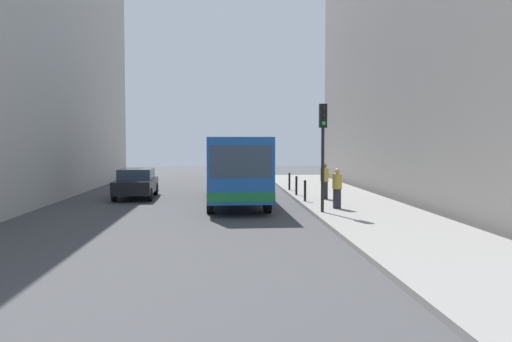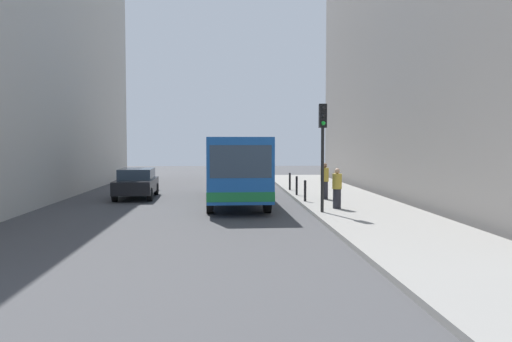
{
  "view_description": "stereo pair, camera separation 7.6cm",
  "coord_description": "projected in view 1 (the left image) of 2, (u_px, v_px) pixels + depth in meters",
  "views": [
    {
      "loc": [
        -0.18,
        -22.61,
        2.8
      ],
      "look_at": [
        1.19,
        0.04,
        1.57
      ],
      "focal_mm": 37.02,
      "sensor_mm": 36.0,
      "label": 1
    },
    {
      "loc": [
        -0.11,
        -22.62,
        2.8
      ],
      "look_at": [
        1.19,
        0.04,
        1.57
      ],
      "focal_mm": 37.02,
      "sensor_mm": 36.0,
      "label": 2
    }
  ],
  "objects": [
    {
      "name": "pedestrian_mid_sidewalk",
      "position": [
        324.0,
        181.0,
        24.63
      ],
      "size": [
        0.38,
        0.38,
        1.69
      ],
      "rotation": [
        0.0,
        0.0,
        2.07
      ],
      "color": "#26262D",
      "rests_on": "sidewalk"
    },
    {
      "name": "traffic_light",
      "position": [
        323.0,
        137.0,
        19.9
      ],
      "size": [
        0.28,
        0.33,
        4.1
      ],
      "color": "black",
      "rests_on": "sidewalk"
    },
    {
      "name": "pedestrian_near_signal",
      "position": [
        337.0,
        189.0,
        21.11
      ],
      "size": [
        0.38,
        0.38,
        1.61
      ],
      "rotation": [
        0.0,
        0.0,
        2.97
      ],
      "color": "#26262D",
      "rests_on": "sidewalk"
    },
    {
      "name": "bus",
      "position": [
        234.0,
        165.0,
        24.77
      ],
      "size": [
        2.79,
        11.08,
        3.0
      ],
      "rotation": [
        0.0,
        0.0,
        3.17
      ],
      "color": "#19519E",
      "rests_on": "ground"
    },
    {
      "name": "bollard_far",
      "position": [
        289.0,
        181.0,
        29.36
      ],
      "size": [
        0.11,
        0.11,
        0.95
      ],
      "primitive_type": "cylinder",
      "color": "black",
      "rests_on": "sidewalk"
    },
    {
      "name": "bollard_mid",
      "position": [
        296.0,
        186.0,
        26.52
      ],
      "size": [
        0.11,
        0.11,
        0.95
      ],
      "primitive_type": "cylinder",
      "color": "black",
      "rests_on": "sidewalk"
    },
    {
      "name": "building_right",
      "position": [
        453.0,
        34.0,
        26.93
      ],
      "size": [
        7.0,
        32.0,
        16.68
      ],
      "primitive_type": "cube",
      "color": "gray",
      "rests_on": "ground"
    },
    {
      "name": "car_beside_bus",
      "position": [
        136.0,
        183.0,
        26.43
      ],
      "size": [
        1.99,
        4.46,
        1.48
      ],
      "rotation": [
        0.0,
        0.0,
        3.18
      ],
      "color": "black",
      "rests_on": "ground"
    },
    {
      "name": "bollard_near",
      "position": [
        305.0,
        191.0,
        23.69
      ],
      "size": [
        0.11,
        0.11,
        0.95
      ],
      "primitive_type": "cylinder",
      "color": "black",
      "rests_on": "sidewalk"
    },
    {
      "name": "ground_plane",
      "position": [
        228.0,
        207.0,
        22.7
      ],
      "size": [
        80.0,
        80.0,
        0.0
      ],
      "primitive_type": "plane",
      "color": "#424244"
    },
    {
      "name": "sidewalk",
      "position": [
        352.0,
        205.0,
        23.02
      ],
      "size": [
        4.4,
        40.0,
        0.15
      ],
      "primitive_type": "cube",
      "color": "gray",
      "rests_on": "ground"
    }
  ]
}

